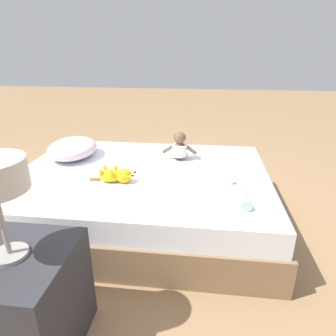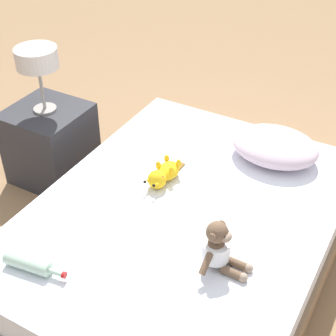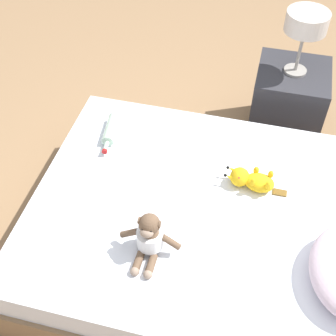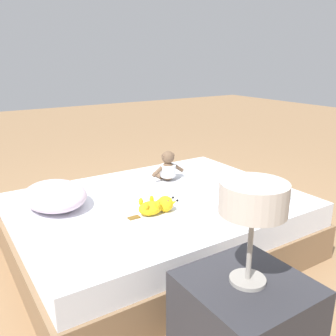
# 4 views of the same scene
# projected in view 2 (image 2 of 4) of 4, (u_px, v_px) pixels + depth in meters

# --- Properties ---
(ground_plane) EXTENTS (16.00, 16.00, 0.00)m
(ground_plane) POSITION_uv_depth(u_px,v_px,m) (182.00, 264.00, 2.74)
(ground_plane) COLOR #93704C
(bed) EXTENTS (1.43, 1.89, 0.40)m
(bed) POSITION_uv_depth(u_px,v_px,m) (183.00, 238.00, 2.62)
(bed) COLOR #846647
(bed) RESTS_ON ground_plane
(pillow) EXTENTS (0.49, 0.39, 0.16)m
(pillow) POSITION_uv_depth(u_px,v_px,m) (275.00, 146.00, 2.80)
(pillow) COLOR silver
(pillow) RESTS_ON bed
(plush_monkey) EXTENTS (0.23, 0.29, 0.24)m
(plush_monkey) POSITION_uv_depth(u_px,v_px,m) (218.00, 248.00, 2.14)
(plush_monkey) COLOR brown
(plush_monkey) RESTS_ON bed
(plush_yellow_creature) EXTENTS (0.12, 0.33, 0.10)m
(plush_yellow_creature) POSITION_uv_depth(u_px,v_px,m) (163.00, 174.00, 2.64)
(plush_yellow_creature) COLOR yellow
(plush_yellow_creature) RESTS_ON bed
(glass_bottle) EXTENTS (0.30, 0.09, 0.07)m
(glass_bottle) POSITION_uv_depth(u_px,v_px,m) (29.00, 264.00, 2.16)
(glass_bottle) COLOR #B2D1B7
(glass_bottle) RESTS_ON bed
(nightstand) EXTENTS (0.45, 0.45, 0.50)m
(nightstand) POSITION_uv_depth(u_px,v_px,m) (51.00, 144.00, 3.23)
(nightstand) COLOR #2D2D33
(nightstand) RESTS_ON ground_plane
(bedside_lamp) EXTENTS (0.25, 0.25, 0.40)m
(bedside_lamp) POSITION_uv_depth(u_px,v_px,m) (37.00, 60.00, 2.89)
(bedside_lamp) COLOR gray
(bedside_lamp) RESTS_ON nightstand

